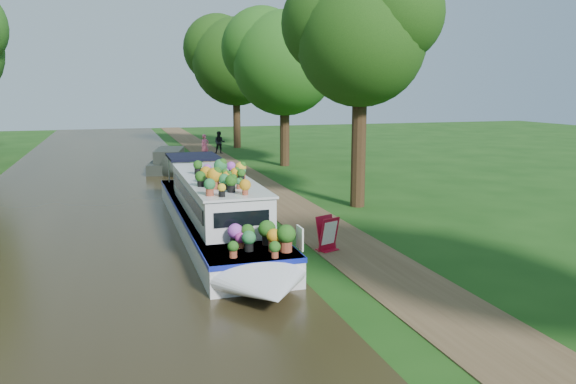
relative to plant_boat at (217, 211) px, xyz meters
The scene contains 12 objects.
ground 2.41m from the plant_boat, ahead, with size 100.00×100.00×0.00m, color #153D0F.
canal_water 3.84m from the plant_boat, behind, with size 10.00×100.00×0.02m, color black.
towpath 3.55m from the plant_boat, ahead, with size 2.20×100.00×0.03m, color brown.
plant_boat is the anchor object (origin of this frame).
tree_near_overhang 8.88m from the plant_boat, 26.90° to the left, with size 5.52×5.28×8.99m.
tree_near_mid 17.43m from the plant_boat, 65.94° to the left, with size 6.90×6.60×9.40m.
tree_near_far 27.53m from the plant_boat, 76.56° to the left, with size 7.59×7.26×10.30m.
second_boat 15.15m from the plant_boat, 89.91° to the left, with size 2.87×6.44×1.19m.
sandwich_board 3.63m from the plant_boat, 41.51° to the right, with size 0.66×0.68×0.97m.
pedestrian_pink 20.21m from the plant_boat, 82.05° to the left, with size 0.56×0.37×1.54m, color #E35D99.
pedestrian_dark 22.45m from the plant_boat, 79.35° to the left, with size 0.76×0.59×1.56m, color black.
verge_plant 1.91m from the plant_boat, 24.11° to the left, with size 0.41×0.36×0.46m, color #235C1B.
Camera 1 is at (-5.18, -16.68, 4.55)m, focal length 35.00 mm.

